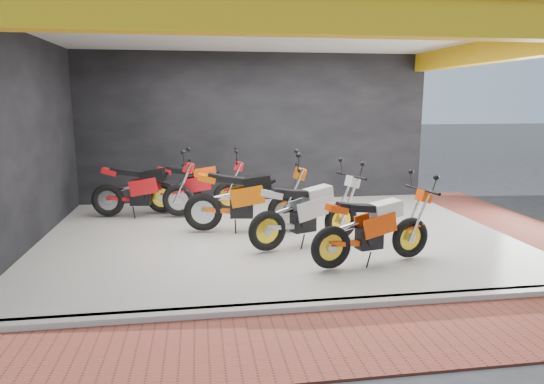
# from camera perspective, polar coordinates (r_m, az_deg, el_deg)

# --- Properties ---
(ground) EXTENTS (80.00, 80.00, 0.00)m
(ground) POSITION_cam_1_polar(r_m,az_deg,el_deg) (6.81, 3.05, -10.19)
(ground) COLOR #2D2D30
(ground) RESTS_ON ground
(showroom_floor) EXTENTS (8.00, 6.00, 0.10)m
(showroom_floor) POSITION_cam_1_polar(r_m,az_deg,el_deg) (8.66, 0.35, -5.20)
(showroom_floor) COLOR silver
(showroom_floor) RESTS_ON ground
(showroom_ceiling) EXTENTS (8.40, 6.40, 0.20)m
(showroom_ceiling) POSITION_cam_1_polar(r_m,az_deg,el_deg) (8.40, 0.38, 18.76)
(showroom_ceiling) COLOR beige
(showroom_ceiling) RESTS_ON corner_column
(back_wall) EXTENTS (8.20, 0.20, 3.50)m
(back_wall) POSITION_cam_1_polar(r_m,az_deg,el_deg) (11.41, -2.11, 7.35)
(back_wall) COLOR black
(back_wall) RESTS_ON ground
(left_wall) EXTENTS (0.20, 6.20, 3.50)m
(left_wall) POSITION_cam_1_polar(r_m,az_deg,el_deg) (8.70, -27.47, 5.06)
(left_wall) COLOR black
(left_wall) RESTS_ON ground
(header_beam_front) EXTENTS (8.40, 0.30, 0.40)m
(header_beam_front) POSITION_cam_1_polar(r_m,az_deg,el_deg) (5.45, 5.69, 19.86)
(header_beam_front) COLOR yellow
(header_beam_front) RESTS_ON corner_column
(header_beam_right) EXTENTS (0.30, 6.40, 0.40)m
(header_beam_right) POSITION_cam_1_polar(r_m,az_deg,el_deg) (9.82, 24.96, 14.87)
(header_beam_right) COLOR yellow
(header_beam_right) RESTS_ON corner_column
(floor_kerb) EXTENTS (8.00, 0.20, 0.10)m
(floor_kerb) POSITION_cam_1_polar(r_m,az_deg,el_deg) (5.87, 5.14, -13.25)
(floor_kerb) COLOR silver
(floor_kerb) RESTS_ON ground
(paver_front) EXTENTS (9.00, 1.40, 0.03)m
(paver_front) POSITION_cam_1_polar(r_m,az_deg,el_deg) (5.21, 7.27, -17.02)
(paver_front) COLOR brown
(paver_front) RESTS_ON ground
(paver_right) EXTENTS (1.40, 7.00, 0.03)m
(paver_right) POSITION_cam_1_polar(r_m,az_deg,el_deg) (10.53, 27.18, -3.72)
(paver_right) COLOR brown
(paver_right) RESTS_ON ground
(moto_hero) EXTENTS (2.16, 1.19, 1.25)m
(moto_hero) POSITION_cam_1_polar(r_m,az_deg,el_deg) (7.42, 16.05, -2.97)
(moto_hero) COLOR #ED4309
(moto_hero) RESTS_ON showroom_floor
(moto_row_a) EXTENTS (2.28, 1.45, 1.31)m
(moto_row_a) POSITION_cam_1_polar(r_m,az_deg,el_deg) (8.15, 8.17, -1.22)
(moto_row_a) COLOR #B4B7BD
(moto_row_a) RESTS_ON showroom_floor
(moto_row_b) EXTENTS (2.39, 1.16, 1.40)m
(moto_row_b) POSITION_cam_1_polar(r_m,az_deg,el_deg) (8.58, 1.73, -0.19)
(moto_row_b) COLOR #DA5A09
(moto_row_b) RESTS_ON showroom_floor
(moto_row_c) EXTENTS (2.19, 0.96, 1.30)m
(moto_row_c) POSITION_cam_1_polar(r_m,az_deg,el_deg) (10.13, -5.15, 1.18)
(moto_row_c) COLOR red
(moto_row_c) RESTS_ON showroom_floor
(moto_row_d) EXTENTS (2.29, 1.14, 1.34)m
(moto_row_d) POSITION_cam_1_polar(r_m,az_deg,el_deg) (9.84, -11.01, 0.85)
(moto_row_d) COLOR red
(moto_row_d) RESTS_ON showroom_floor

